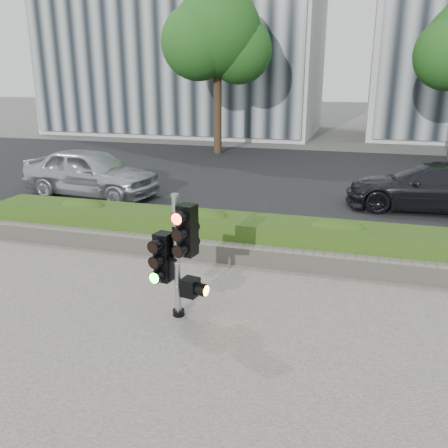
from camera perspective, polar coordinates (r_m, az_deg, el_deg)
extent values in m
plane|color=#51514C|center=(7.37, 0.19, -10.41)|extent=(120.00, 120.00, 0.00)
cube|color=#9E9389|center=(5.40, -7.68, -22.22)|extent=(16.00, 11.00, 0.03)
cube|color=black|center=(16.72, 9.65, 5.40)|extent=(60.00, 13.00, 0.02)
cube|color=gray|center=(10.17, 5.06, -2.04)|extent=(60.00, 0.25, 0.12)
cube|color=gray|center=(8.97, 3.52, -3.78)|extent=(12.00, 0.32, 0.34)
cube|color=#527B25|center=(9.51, 4.40, -1.45)|extent=(12.00, 1.00, 0.68)
cube|color=#B7B7B2|center=(31.45, -4.54, 24.89)|extent=(16.00, 9.00, 15.00)
cylinder|color=black|center=(21.74, -0.78, 13.75)|extent=(0.36, 0.36, 4.03)
sphere|color=#1C4413|center=(21.76, -0.82, 22.10)|extent=(3.74, 3.74, 3.74)
sphere|color=#1C4413|center=(21.83, 1.80, 20.19)|extent=(2.88, 2.88, 2.88)
sphere|color=#1C4413|center=(21.54, -3.13, 20.97)|extent=(3.17, 3.17, 3.17)
sphere|color=#1C4413|center=(22.53, -0.24, 24.15)|extent=(2.59, 2.59, 2.59)
cylinder|color=black|center=(7.20, -5.48, -10.54)|extent=(0.18, 0.18, 0.09)
cylinder|color=gray|center=(6.84, -5.69, -4.13)|extent=(0.09, 0.09, 1.82)
cylinder|color=gray|center=(6.56, -5.93, 3.46)|extent=(0.12, 0.12, 0.04)
cube|color=#FF1107|center=(6.56, -4.43, -0.73)|extent=(0.27, 0.27, 0.73)
cube|color=#14E51E|center=(6.93, -7.23, -3.94)|extent=(0.27, 0.27, 0.73)
cube|color=black|center=(6.90, -4.65, -1.74)|extent=(0.27, 0.27, 0.50)
cube|color=orange|center=(6.93, -4.09, -7.58)|extent=(0.27, 0.27, 0.27)
imported|color=#B3B5BA|center=(14.50, -15.73, 6.02)|extent=(4.28, 2.13, 1.40)
imported|color=black|center=(13.60, 23.64, 4.13)|extent=(4.35, 1.88, 1.25)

